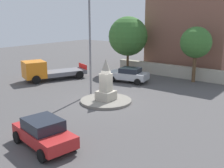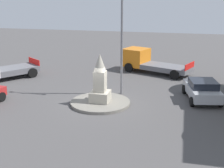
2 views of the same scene
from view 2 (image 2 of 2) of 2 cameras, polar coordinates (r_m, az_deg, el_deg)
ground_plane at (r=20.37m, az=-2.19°, el=-3.72°), size 80.00×80.00×0.00m
traffic_island at (r=20.34m, az=-2.20°, el=-3.47°), size 3.95×3.95×0.19m
monument at (r=19.90m, az=-2.24°, el=0.38°), size 1.23×1.23×3.19m
streetlamp at (r=21.32m, az=1.86°, el=11.50°), size 2.88×0.28×8.69m
car_silver_approaching at (r=21.77m, az=16.44°, el=-0.97°), size 2.69×4.18×1.44m
truck_orange_near_island at (r=28.69m, az=6.60°, el=4.22°), size 6.70×4.31×2.08m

